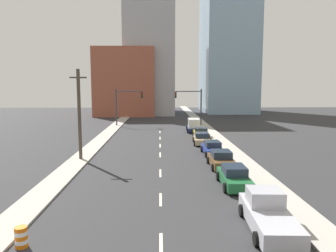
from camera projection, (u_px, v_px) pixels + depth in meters
The scene contains 23 objects.
sidewalk_left at pixel (116, 125), 58.82m from camera, with size 2.06×104.59×0.14m.
sidewalk_right at pixel (203, 125), 59.22m from camera, with size 2.06×104.59×0.14m.
lane_stripe_at_8m at pixel (161, 245), 14.88m from camera, with size 0.16×2.40×0.01m, color beige.
lane_stripe_at_14m at pixel (161, 199), 20.84m from camera, with size 0.16×2.40×0.01m, color beige.
lane_stripe_at_20m at pixel (160, 173), 27.07m from camera, with size 0.16×2.40×0.01m, color beige.
lane_stripe_at_27m at pixel (160, 155), 34.21m from camera, with size 0.16×2.40×0.01m, color beige.
lane_stripe_at_32m at pixel (160, 146), 39.36m from camera, with size 0.16×2.40×0.01m, color beige.
lane_stripe_at_38m at pixel (160, 138), 44.93m from camera, with size 0.16×2.40×0.01m, color beige.
lane_stripe_at_44m at pixel (160, 132), 50.82m from camera, with size 0.16×2.40×0.01m, color beige.
building_brick_left at pixel (126, 82), 80.62m from camera, with size 14.00×16.00×15.82m.
building_office_center at pixel (150, 55), 83.86m from camera, with size 12.00×20.00×30.03m.
building_glass_right at pixel (228, 39), 87.79m from camera, with size 13.00×20.00×39.20m.
traffic_signal_left at pixel (124, 102), 57.93m from camera, with size 4.84×0.35×6.54m.
traffic_signal_right at pixel (194, 102), 58.25m from camera, with size 4.84×0.35×6.54m.
utility_pole_left_mid at pixel (79, 114), 31.25m from camera, with size 1.60×0.32×8.74m.
traffic_barrel at pixel (21, 237), 14.64m from camera, with size 0.56×0.56×0.95m.
pickup_truck_silver at pixel (268, 214), 16.52m from camera, with size 2.45×5.58×1.84m.
sedan_green at pixel (234, 177), 23.49m from camera, with size 2.06×4.64×1.50m.
sedan_brown at pixel (221, 160), 29.00m from camera, with size 2.16×4.39×1.48m.
sedan_blue at pixel (212, 148), 34.25m from camera, with size 2.12×4.63×1.42m.
sedan_tan at pixel (202, 139), 40.48m from camera, with size 2.30×4.62×1.40m.
sedan_yellow at pixel (201, 133), 45.55m from camera, with size 2.31×4.29×1.36m.
box_truck_navy at pixel (194, 126), 51.05m from camera, with size 2.40×5.36×2.05m.
Camera 1 is at (-0.05, -6.31, 7.23)m, focal length 35.00 mm.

